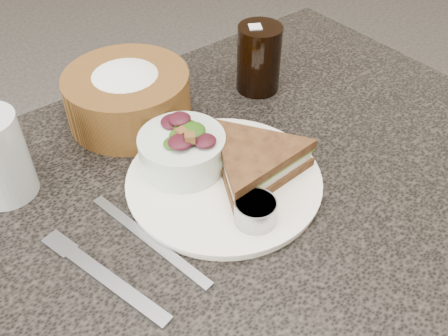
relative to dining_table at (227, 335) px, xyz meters
name	(u,v)px	position (x,y,z in m)	size (l,w,h in m)	color
dining_table	(227,335)	(0.00, 0.00, 0.00)	(1.00, 0.70, 0.75)	black
dinner_plate	(224,181)	(0.01, 0.02, 0.38)	(0.27, 0.27, 0.01)	white
sandwich	(254,161)	(0.05, 0.00, 0.41)	(0.18, 0.18, 0.05)	brown
salad_bowl	(182,146)	(-0.02, 0.08, 0.42)	(0.12, 0.12, 0.07)	silver
dressing_ramekin	(255,212)	(-0.01, -0.07, 0.40)	(0.05, 0.05, 0.03)	#9799A0
orange_wedge	(185,135)	(0.01, 0.11, 0.40)	(0.07, 0.07, 0.03)	#FF7701
fork	(110,281)	(-0.19, -0.03, 0.38)	(0.02, 0.18, 0.00)	#9194A0
knife	(149,240)	(-0.13, 0.00, 0.38)	(0.01, 0.21, 0.00)	#A4AAB5
bread_basket	(127,89)	(-0.02, 0.23, 0.43)	(0.19, 0.19, 0.11)	brown
cola_glass	(259,55)	(0.20, 0.17, 0.44)	(0.07, 0.07, 0.13)	black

